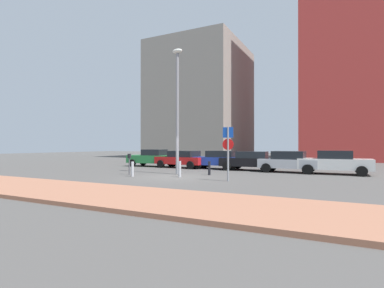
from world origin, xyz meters
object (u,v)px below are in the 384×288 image
parked_car_white (334,162)px  traffic_bollard_far (180,169)px  parked_car_green (152,158)px  parked_car_silver (289,161)px  parked_car_blue (219,159)px  parked_car_red (182,159)px  parked_car_black (249,160)px  street_lamp (177,102)px  traffic_bollard_mid (132,169)px  parking_meter (129,161)px  parking_sign_post (228,147)px  traffic_bollard_near (209,168)px

parked_car_white → traffic_bollard_far: 10.18m
parked_car_green → parked_car_silver: 11.81m
parked_car_blue → parked_car_silver: bearing=-6.4°
parked_car_red → parked_car_black: same height
traffic_bollard_far → parked_car_white: bearing=37.0°
parked_car_black → street_lamp: size_ratio=0.51×
parked_car_white → street_lamp: bearing=-153.0°
parked_car_silver → traffic_bollard_mid: (-8.00, -7.08, -0.33)m
street_lamp → parked_car_green: bearing=136.9°
parked_car_silver → parking_meter: (-8.89, -6.26, 0.09)m
traffic_bollard_far → parked_car_blue: bearing=91.8°
parked_car_green → parking_meter: size_ratio=3.26×
parked_car_blue → parked_car_white: 8.37m
parked_car_green → parked_car_white: (14.67, -0.54, 0.02)m
parking_sign_post → street_lamp: bearing=154.4°
parked_car_green → parked_car_blue: 6.32m
parked_car_black → parking_sign_post: bearing=-82.9°
street_lamp → traffic_bollard_near: street_lamp is taller
parked_car_black → parked_car_white: bearing=-4.0°
parked_car_white → traffic_bollard_far: bearing=-143.0°
parked_car_white → traffic_bollard_mid: 12.97m
parked_car_green → parked_car_red: bearing=-3.2°
parking_sign_post → street_lamp: size_ratio=0.35×
parked_car_black → parking_meter: parked_car_black is taller
parked_car_white → parked_car_blue: bearing=175.8°
parked_car_red → parking_sign_post: (6.62, -7.03, 1.05)m
parked_car_black → parked_car_white: parked_car_white is taller
parked_car_red → traffic_bollard_mid: size_ratio=4.98×
parking_meter → traffic_bollard_near: parking_meter is taller
street_lamp → traffic_bollard_mid: size_ratio=9.13×
parked_car_silver → traffic_bollard_mid: bearing=-138.5°
parked_car_black → traffic_bollard_mid: parked_car_black is taller
parked_car_black → traffic_bollard_mid: (-5.08, -7.48, -0.31)m
traffic_bollard_mid → traffic_bollard_far: traffic_bollard_far is taller
parking_sign_post → traffic_bollard_near: bearing=131.0°
parking_meter → traffic_bollard_near: size_ratio=1.54×
parked_car_blue → street_lamp: bearing=-98.5°
parked_car_silver → parked_car_red: bearing=177.7°
parked_car_silver → traffic_bollard_far: size_ratio=4.20×
street_lamp → traffic_bollard_far: 4.62m
parked_car_silver → parked_car_black: bearing=172.1°
parked_car_silver → traffic_bollard_mid: size_ratio=4.44×
parked_car_red → parked_car_silver: 8.66m
parking_sign_post → parked_car_white: bearing=53.6°
street_lamp → parked_car_red: bearing=115.6°
parked_car_black → traffic_bollard_near: 4.79m
parked_car_blue → parked_car_white: bearing=-4.2°
parked_car_black → parked_car_red: bearing=-179.5°
parked_car_silver → parked_car_white: size_ratio=0.90×
parked_car_blue → traffic_bollard_mid: size_ratio=4.71×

